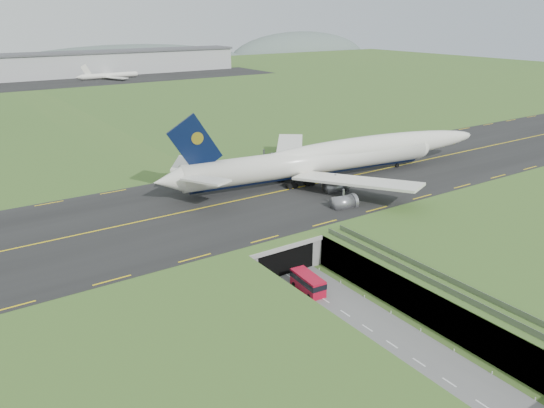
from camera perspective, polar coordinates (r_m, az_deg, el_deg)
ground at (r=91.20m, az=4.50°, el=-9.58°), size 900.00×900.00×0.00m
airfield_deck at (r=89.76m, az=4.55°, el=-7.91°), size 800.00×800.00×6.00m
trench_road at (r=86.25m, az=7.65°, el=-11.50°), size 12.00×75.00×0.20m
taxiway at (r=113.89m, az=-5.74°, el=-0.08°), size 800.00×44.00×0.18m
tunnel_portal at (r=101.84m, az=-1.29°, el=-4.13°), size 17.00×22.30×6.00m
guideway at (r=84.26m, az=18.84°, el=-9.19°), size 3.00×53.00×7.05m
jumbo_jet at (r=131.91m, az=6.77°, el=5.01°), size 90.64×58.61×19.55m
shuttle_tram at (r=90.99m, az=3.88°, el=-8.45°), size 3.35×7.53×3.00m
cargo_terminal at (r=365.83m, az=-26.77°, el=12.97°), size 320.00×67.00×15.60m
distant_hills at (r=507.20m, az=-21.37°, el=13.02°), size 700.00×91.00×60.00m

